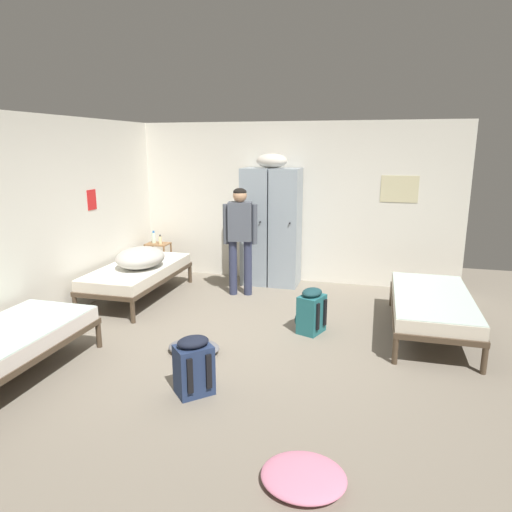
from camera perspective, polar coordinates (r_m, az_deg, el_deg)
The scene contains 15 objects.
ground_plane at distance 5.39m, azimuth -0.72°, elevation -10.49°, with size 8.27×8.27×0.00m, color gray.
room_backdrop at distance 6.66m, azimuth -8.37°, elevation 5.49°, with size 5.23×5.23×2.56m.
locker_bank at distance 7.33m, azimuth 1.89°, elevation 3.91°, with size 0.90×0.55×2.07m.
shelf_unit at distance 8.06m, azimuth -11.95°, elevation -0.02°, with size 0.38×0.30×0.57m.
bed_left_rear at distance 6.96m, azimuth -14.37°, elevation -2.01°, with size 0.90×1.90×0.49m.
bed_left_front at distance 5.00m, azimuth -29.03°, elevation -9.55°, with size 0.90×1.90×0.49m.
bed_right at distance 5.84m, azimuth 20.87°, elevation -5.48°, with size 0.90×1.90×0.49m.
bedding_heap at distance 6.78m, azimuth -14.07°, elevation -0.19°, with size 0.65×0.79×0.29m.
person_traveler at distance 6.77m, azimuth -1.97°, elevation 3.04°, with size 0.50×0.27×1.60m.
water_bottle at distance 8.05m, azimuth -12.51°, elevation 2.24°, with size 0.06×0.06×0.21m.
lotion_bottle at distance 7.93m, azimuth -11.74°, elevation 1.96°, with size 0.05×0.05×0.16m.
backpack_navy at distance 4.30m, azimuth -7.73°, elevation -13.34°, with size 0.42×0.42×0.55m.
backpack_teal at distance 5.59m, azimuth 6.78°, elevation -6.82°, with size 0.40×0.38×0.55m.
clothes_pile_grey at distance 5.15m, azimuth -7.66°, elevation -11.13°, with size 0.57×0.43×0.11m.
clothes_pile_pink at distance 3.42m, azimuth 5.90°, elevation -25.46°, with size 0.58×0.52×0.10m.
Camera 1 is at (1.34, -4.74, 2.20)m, focal length 32.40 mm.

